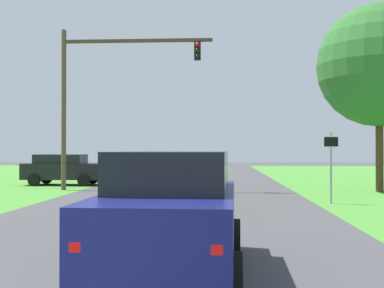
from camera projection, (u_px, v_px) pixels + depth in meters
The scene contains 7 objects.
ground_plane at pixel (164, 219), 14.50m from camera, with size 120.00×120.00×0.00m, color #424244.
red_suv_near at pixel (173, 210), 8.11m from camera, with size 2.39×4.93×2.04m.
pickup_truck_lead at pixel (157, 182), 16.42m from camera, with size 2.49×5.47×1.84m.
traffic_light at pixel (101, 84), 24.44m from camera, with size 7.64×0.40×8.10m.
keep_moving_sign at pixel (331, 158), 18.41m from camera, with size 0.60×0.09×2.70m.
oak_tree_right at pixel (379, 65), 23.38m from camera, with size 5.92×5.92×9.07m.
crossing_suv_far at pixel (64, 169), 27.92m from camera, with size 4.55×2.14×1.76m.
Camera 1 is at (1.70, -3.36, 2.09)m, focal length 45.49 mm.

